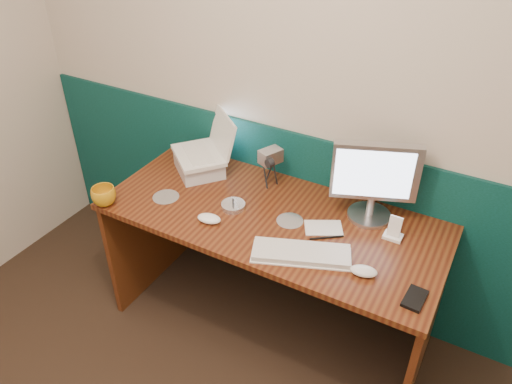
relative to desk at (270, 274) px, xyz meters
The scene contains 19 objects.
back_wall 0.95m from the desk, 80.85° to the left, with size 3.50×0.04×2.50m, color beige.
wainscot 0.38m from the desk, 80.55° to the left, with size 3.48×0.02×1.00m, color #062E26.
desk is the anchor object (origin of this frame).
laptop_riser 0.68m from the desk, 163.20° to the left, with size 0.25×0.21×0.09m, color silver.
laptop 0.79m from the desk, 163.20° to the left, with size 0.29×0.22×0.24m, color white, non-canonical shape.
monitor 0.72m from the desk, 27.60° to the left, with size 0.38×0.11×0.38m, color #AFAEB3, non-canonical shape.
keyboard 0.49m from the desk, 38.66° to the right, with size 0.41×0.14×0.02m, color silver.
mouse_right 0.66m from the desk, 18.78° to the right, with size 0.11×0.06×0.04m, color silver.
mouse_left 0.49m from the desk, 140.76° to the right, with size 0.11×0.07×0.04m, color white.
mug 0.91m from the desk, 157.27° to the right, with size 0.12×0.12×0.09m, color #C38612.
camcorder 0.55m from the desk, 119.48° to the left, with size 0.10×0.14×0.22m, color #B5B4B9, non-canonical shape.
cd_spindle 0.43m from the desk, 168.70° to the right, with size 0.11×0.11×0.02m, color silver.
cd_loose_a 0.65m from the desk, 166.78° to the right, with size 0.13×0.13×0.00m, color silver.
cd_loose_b 0.39m from the desk, ahead, with size 0.12×0.12×0.00m, color #B5BAC5.
pen 0.48m from the desk, ahead, with size 0.01×0.01×0.15m, color black.
papers 0.45m from the desk, ahead, with size 0.17×0.11×0.00m, color silver.
dock 0.67m from the desk, 11.77° to the left, with size 0.08×0.06×0.02m, color white.
music_player 0.70m from the desk, 11.77° to the left, with size 0.06×0.01×0.10m, color white.
pda 0.84m from the desk, 16.15° to the right, with size 0.07×0.12×0.01m, color black.
Camera 1 is at (0.78, -0.28, 2.15)m, focal length 35.00 mm.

